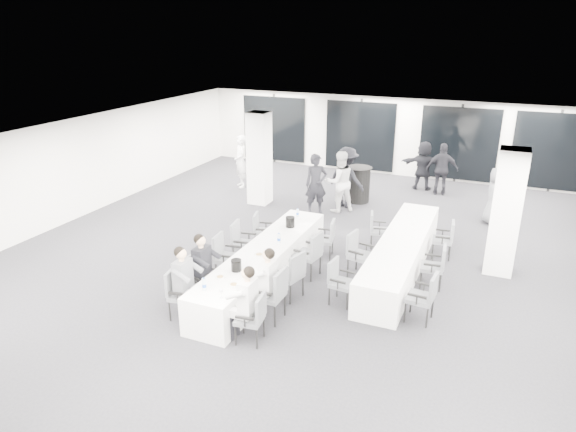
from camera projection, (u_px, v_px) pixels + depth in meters
name	position (u px, v px, depth m)	size (l,w,h in m)	color
room	(358.00, 193.00, 12.36)	(14.04, 16.04, 2.84)	black
column_left	(259.00, 158.00, 15.51)	(0.60, 0.60, 2.80)	white
column_right	(506.00, 212.00, 11.03)	(0.60, 0.60, 2.80)	white
banquet_table_main	(264.00, 265.00, 10.95)	(0.90, 5.00, 0.75)	white
banquet_table_side	(401.00, 254.00, 11.46)	(0.90, 5.00, 0.75)	white
cocktail_table	(359.00, 184.00, 15.90)	(0.79, 0.79, 1.10)	black
chair_main_left_near	(179.00, 291.00, 9.54)	(0.56, 0.59, 0.95)	#575A5F
chair_main_left_second	(199.00, 275.00, 10.13)	(0.57, 0.60, 0.96)	#575A5F
chair_main_left_mid	(225.00, 254.00, 11.01)	(0.56, 0.60, 1.00)	#575A5F
chair_main_left_fourth	(241.00, 241.00, 11.67)	(0.58, 0.63, 1.01)	#575A5F
chair_main_left_far	(261.00, 229.00, 12.54)	(0.55, 0.57, 0.90)	#575A5F
chair_main_right_near	(254.00, 315.00, 8.77)	(0.52, 0.56, 0.91)	#575A5F
chair_main_right_second	(274.00, 291.00, 9.41)	(0.54, 0.60, 1.04)	#575A5F
chair_main_right_mid	(292.00, 273.00, 10.18)	(0.61, 0.64, 1.00)	#575A5F
chair_main_right_fourth	(311.00, 252.00, 11.08)	(0.58, 0.62, 1.02)	#575A5F
chair_main_right_far	(327.00, 237.00, 12.02)	(0.54, 0.58, 0.93)	#575A5F
chair_side_left_near	(339.00, 279.00, 10.05)	(0.50, 0.54, 0.90)	#575A5F
chair_side_left_mid	(358.00, 251.00, 11.18)	(0.57, 0.61, 0.97)	#575A5F
chair_side_left_far	(376.00, 228.00, 12.62)	(0.54, 0.56, 0.88)	#575A5F
chair_side_right_near	(425.00, 295.00, 9.38)	(0.53, 0.58, 0.97)	#575A5F
chair_side_right_mid	(436.00, 264.00, 10.64)	(0.52, 0.56, 0.93)	#575A5F
chair_side_right_far	(446.00, 237.00, 12.02)	(0.51, 0.55, 0.91)	#575A5F
seated_guest_a	(186.00, 279.00, 9.40)	(0.50, 0.38, 1.44)	#595C61
seated_guest_b	(205.00, 265.00, 9.96)	(0.50, 0.38, 1.44)	black
seated_guest_c	(245.00, 299.00, 8.72)	(0.50, 0.38, 1.44)	silver
seated_guest_d	(265.00, 279.00, 9.40)	(0.50, 0.38, 1.44)	silver
standing_guest_a	(316.00, 180.00, 14.75)	(0.73, 0.59, 1.99)	black
standing_guest_b	(340.00, 178.00, 14.90)	(0.99, 0.60, 2.05)	silver
standing_guest_c	(347.00, 173.00, 15.29)	(1.34, 0.68, 2.07)	black
standing_guest_d	(443.00, 166.00, 16.42)	(1.13, 0.63, 1.91)	black
standing_guest_e	(495.00, 192.00, 14.02)	(0.87, 0.53, 1.80)	#595C61
standing_guest_f	(424.00, 162.00, 16.97)	(1.70, 0.65, 1.86)	black
standing_guest_g	(241.00, 158.00, 17.22)	(0.73, 0.59, 2.00)	silver
ice_bucket_near	(236.00, 265.00, 9.82)	(0.20, 0.20, 0.23)	black
ice_bucket_far	(290.00, 222.00, 11.97)	(0.21, 0.21, 0.24)	black
water_bottle_a	(204.00, 285.00, 9.09)	(0.07, 0.07, 0.23)	silver
water_bottle_b	(279.00, 238.00, 11.06)	(0.07, 0.07, 0.23)	silver
water_bottle_c	(298.00, 213.00, 12.61)	(0.06, 0.06, 0.20)	silver
plate_a	(220.00, 277.00, 9.60)	(0.20, 0.20, 0.03)	white
plate_b	(234.00, 284.00, 9.31)	(0.22, 0.22, 0.03)	white
plate_c	(259.00, 254.00, 10.53)	(0.22, 0.22, 0.03)	white
wine_glass	(221.00, 291.00, 8.83)	(0.07, 0.07, 0.18)	silver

